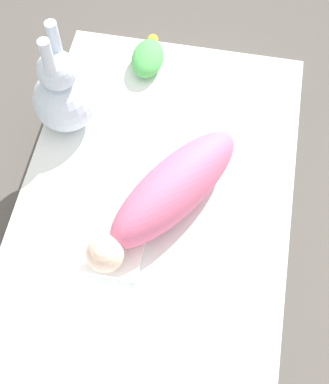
{
  "coord_description": "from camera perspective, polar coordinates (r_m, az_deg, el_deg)",
  "views": [
    {
      "loc": [
        -0.69,
        -0.15,
        1.57
      ],
      "look_at": [
        -0.0,
        -0.03,
        0.26
      ],
      "focal_mm": 50.0,
      "sensor_mm": 36.0,
      "label": 1
    }
  ],
  "objects": [
    {
      "name": "ground_plane",
      "position": [
        1.72,
        -0.91,
        -3.88
      ],
      "size": [
        12.0,
        12.0,
        0.0
      ],
      "primitive_type": "plane",
      "color": "#514C47"
    },
    {
      "name": "bed_mattress",
      "position": [
        1.63,
        -0.97,
        -2.38
      ],
      "size": [
        1.19,
        0.78,
        0.21
      ],
      "color": "white",
      "rests_on": "ground_plane"
    },
    {
      "name": "burp_cloth",
      "position": [
        1.47,
        -5.8,
        -5.36
      ],
      "size": [
        0.2,
        0.19,
        0.02
      ],
      "color": "white",
      "rests_on": "bed_mattress"
    },
    {
      "name": "swaddled_baby",
      "position": [
        1.45,
        0.54,
        -0.06
      ],
      "size": [
        0.51,
        0.39,
        0.17
      ],
      "rotation": [
        0.0,
        0.0,
        2.56
      ],
      "color": "pink",
      "rests_on": "bed_mattress"
    },
    {
      "name": "pillow",
      "position": [
        1.36,
        -12.12,
        -16.9
      ],
      "size": [
        0.3,
        0.3,
        0.11
      ],
      "color": "white",
      "rests_on": "bed_mattress"
    },
    {
      "name": "bunny_plush",
      "position": [
        1.61,
        -10.76,
        10.2
      ],
      "size": [
        0.19,
        0.19,
        0.37
      ],
      "color": "silver",
      "rests_on": "bed_mattress"
    },
    {
      "name": "turtle_plush",
      "position": [
        1.79,
        -1.8,
        14.14
      ],
      "size": [
        0.19,
        0.1,
        0.07
      ],
      "color": "#51B756",
      "rests_on": "bed_mattress"
    }
  ]
}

